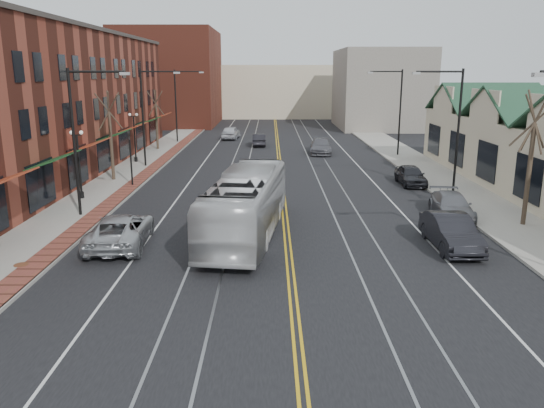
{
  "coord_description": "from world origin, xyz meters",
  "views": [
    {
      "loc": [
        -0.82,
        -12.78,
        7.97
      ],
      "look_at": [
        -0.74,
        11.01,
        2.0
      ],
      "focal_mm": 35.0,
      "sensor_mm": 36.0,
      "label": 1
    }
  ],
  "objects_px": {
    "transit_bus": "(246,205)",
    "parked_suv": "(121,230)",
    "parked_car_b": "(451,232)",
    "parked_car_d": "(411,175)",
    "parked_car_c": "(452,206)"
  },
  "relations": [
    {
      "from": "transit_bus",
      "to": "parked_suv",
      "type": "relative_size",
      "value": 2.11
    },
    {
      "from": "transit_bus",
      "to": "parked_suv",
      "type": "xyz_separation_m",
      "value": [
        -5.84,
        -1.51,
        -0.84
      ]
    },
    {
      "from": "parked_suv",
      "to": "parked_car_b",
      "type": "relative_size",
      "value": 1.14
    },
    {
      "from": "parked_suv",
      "to": "transit_bus",
      "type": "bearing_deg",
      "value": -168.91
    },
    {
      "from": "transit_bus",
      "to": "parked_car_b",
      "type": "height_order",
      "value": "transit_bus"
    },
    {
      "from": "parked_car_b",
      "to": "transit_bus",
      "type": "bearing_deg",
      "value": 167.98
    },
    {
      "from": "parked_car_b",
      "to": "parked_car_d",
      "type": "xyz_separation_m",
      "value": [
        1.8,
        14.12,
        -0.08
      ]
    },
    {
      "from": "parked_suv",
      "to": "parked_car_d",
      "type": "relative_size",
      "value": 1.31
    },
    {
      "from": "parked_car_b",
      "to": "parked_car_c",
      "type": "xyz_separation_m",
      "value": [
        1.8,
        5.28,
        -0.11
      ]
    },
    {
      "from": "transit_bus",
      "to": "parked_car_b",
      "type": "bearing_deg",
      "value": 175.8
    },
    {
      "from": "parked_car_c",
      "to": "parked_car_d",
      "type": "height_order",
      "value": "parked_car_d"
    },
    {
      "from": "parked_suv",
      "to": "parked_car_b",
      "type": "bearing_deg",
      "value": 175.0
    },
    {
      "from": "parked_suv",
      "to": "parked_car_d",
      "type": "xyz_separation_m",
      "value": [
        17.14,
        13.69,
        -0.05
      ]
    },
    {
      "from": "transit_bus",
      "to": "parked_car_c",
      "type": "relative_size",
      "value": 2.46
    },
    {
      "from": "parked_suv",
      "to": "parked_car_c",
      "type": "distance_m",
      "value": 17.81
    }
  ]
}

